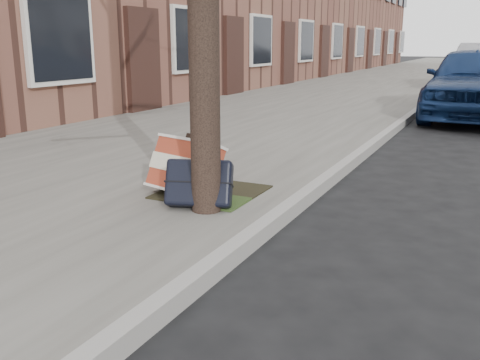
% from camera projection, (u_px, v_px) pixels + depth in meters
% --- Properties ---
extents(ground, '(120.00, 120.00, 0.00)m').
position_uv_depth(ground, '(423.00, 308.00, 2.97)').
color(ground, black).
rests_on(ground, ground).
extents(near_sidewalk, '(5.00, 70.00, 0.12)m').
position_uv_depth(near_sidewalk, '(368.00, 86.00, 17.60)').
color(near_sidewalk, slate).
rests_on(near_sidewalk, ground).
extents(dirt_patch, '(0.85, 0.85, 0.02)m').
position_uv_depth(dirt_patch, '(212.00, 192.00, 4.83)').
color(dirt_patch, black).
rests_on(dirt_patch, near_sidewalk).
extents(suitcase_red, '(0.75, 0.54, 0.52)m').
position_uv_depth(suitcase_red, '(185.00, 168.00, 4.65)').
color(suitcase_red, '#9A331E').
rests_on(suitcase_red, near_sidewalk).
extents(suitcase_navy, '(0.61, 0.47, 0.42)m').
position_uv_depth(suitcase_navy, '(199.00, 183.00, 4.35)').
color(suitcase_navy, black).
rests_on(suitcase_navy, near_sidewalk).
extents(car_near_front, '(1.72, 4.17, 1.41)m').
position_uv_depth(car_near_front, '(475.00, 82.00, 10.26)').
color(car_near_front, '#10244E').
rests_on(car_near_front, ground).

